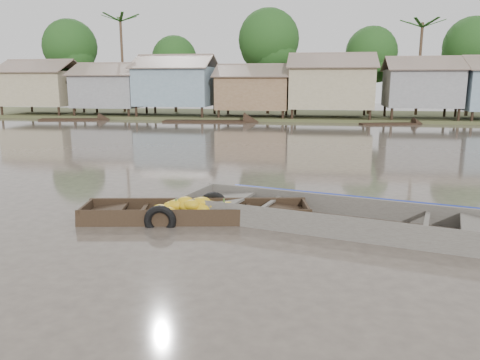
# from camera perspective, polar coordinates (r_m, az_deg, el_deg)

# --- Properties ---
(ground) EXTENTS (120.00, 120.00, 0.00)m
(ground) POSITION_cam_1_polar(r_m,az_deg,el_deg) (10.45, 0.10, -5.81)
(ground) COLOR #473E36
(ground) RESTS_ON ground
(riverbank) EXTENTS (120.00, 12.47, 10.22)m
(riverbank) POSITION_cam_1_polar(r_m,az_deg,el_deg) (41.70, 11.71, 11.62)
(riverbank) COLOR #384723
(riverbank) RESTS_ON ground
(banana_boat) EXTENTS (5.45, 2.20, 0.76)m
(banana_boat) POSITION_cam_1_polar(r_m,az_deg,el_deg) (11.10, -5.77, -4.03)
(banana_boat) COLOR black
(banana_boat) RESTS_ON ground
(viewer_boat) EXTENTS (7.80, 3.77, 0.61)m
(viewer_boat) POSITION_cam_1_polar(r_m,az_deg,el_deg) (10.81, 12.35, -5.13)
(viewer_boat) COLOR #45403A
(viewer_boat) RESTS_ON ground
(distant_boats) EXTENTS (48.72, 15.72, 0.35)m
(distant_boats) POSITION_cam_1_polar(r_m,az_deg,el_deg) (34.52, 20.72, 5.87)
(distant_boats) COLOR black
(distant_boats) RESTS_ON ground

